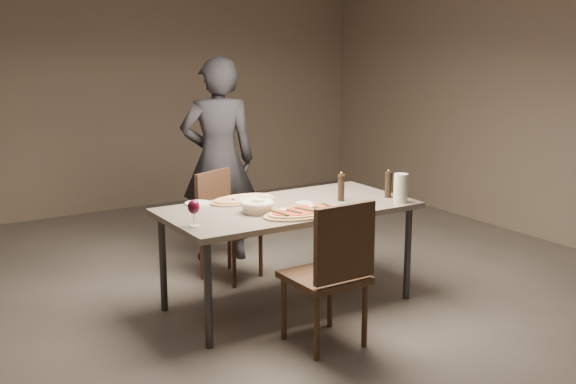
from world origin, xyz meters
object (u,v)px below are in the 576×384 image
pepper_mill_left (341,187)px  chair_near (333,267)px  dining_table (288,213)px  ham_pizza (243,199)px  chair_far (223,219)px  carafe (401,188)px  bread_basket (257,206)px  diner (218,160)px  zucchini_pizza (305,212)px

pepper_mill_left → chair_near: pepper_mill_left is taller
dining_table → ham_pizza: 0.36m
dining_table → pepper_mill_left: bearing=-10.5°
dining_table → chair_near: (-0.16, -0.78, -0.15)m
dining_table → chair_far: 0.85m
pepper_mill_left → chair_far: pepper_mill_left is taller
dining_table → carafe: 0.84m
bread_basket → carafe: size_ratio=1.10×
carafe → chair_far: 1.49m
dining_table → chair_far: chair_far is taller
dining_table → diner: 1.28m
chair_near → chair_far: (0.05, 1.60, -0.05)m
dining_table → pepper_mill_left: (0.41, -0.08, 0.16)m
carafe → chair_far: (-0.85, 1.17, -0.37)m
zucchini_pizza → carafe: (0.78, -0.08, 0.09)m
pepper_mill_left → diner: diner is taller
dining_table → diner: (0.08, 1.27, 0.19)m
dining_table → pepper_mill_left: 0.45m
chair_far → pepper_mill_left: bearing=98.2°
zucchini_pizza → ham_pizza: (-0.18, 0.55, -0.00)m
zucchini_pizza → ham_pizza: 0.58m
bread_basket → dining_table: bearing=12.1°
pepper_mill_left → carafe: 0.43m
ham_pizza → chair_near: bearing=-92.3°
chair_near → diner: bearing=82.3°
ham_pizza → bread_basket: bearing=-107.7°
dining_table → ham_pizza: ham_pizza is taller
carafe → chair_near: 1.05m
bread_basket → diner: diner is taller
chair_far → diner: (0.19, 0.45, 0.40)m
ham_pizza → pepper_mill_left: size_ratio=2.37×
chair_near → ham_pizza: bearing=92.0°
ham_pizza → dining_table: bearing=-58.1°
carafe → chair_near: bearing=-154.6°
chair_near → pepper_mill_left: bearing=49.9°
bread_basket → ham_pizza: bearing=77.8°
chair_near → chair_far: bearing=87.2°
zucchini_pizza → chair_near: bearing=-93.1°
pepper_mill_left → carafe: (0.33, -0.28, 0.00)m
dining_table → chair_near: 0.81m
ham_pizza → carafe: 1.15m
diner → pepper_mill_left: bearing=123.1°
zucchini_pizza → chair_far: bearing=104.0°
bread_basket → diner: size_ratio=0.13×
zucchini_pizza → chair_near: size_ratio=0.64×
bread_basket → pepper_mill_left: bearing=-1.2°
bread_basket → chair_near: bearing=-79.6°
pepper_mill_left → diner: size_ratio=0.12×
bread_basket → pepper_mill_left: size_ratio=1.09×
bread_basket → chair_far: size_ratio=0.27×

